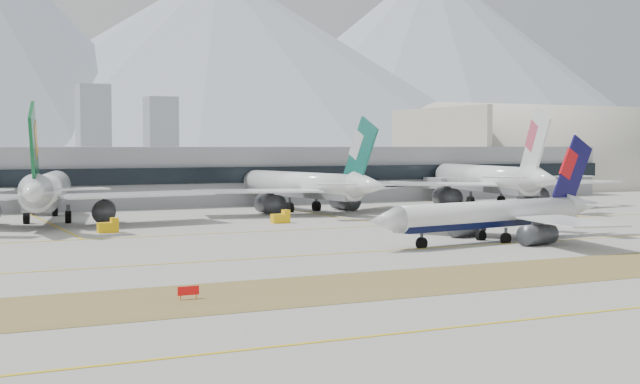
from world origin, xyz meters
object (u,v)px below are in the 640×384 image
widebody_cathay (306,187)px  widebody_eva (47,192)px  widebody_china_air (488,181)px  hangar (542,188)px  terminal (129,175)px  taxiing_airliner (497,215)px

widebody_cathay → widebody_eva: bearing=88.0°
widebody_eva → widebody_cathay: (58.99, 6.30, -0.37)m
widebody_china_air → hangar: (76.29, 70.39, -6.40)m
widebody_china_air → terminal: 93.01m
widebody_cathay → hangar: 141.06m
widebody_cathay → hangar: hangar is taller
widebody_cathay → widebody_china_air: widebody_china_air is taller
widebody_eva → taxiing_airliner: bearing=-123.5°
taxiing_airliner → widebody_eva: (-59.60, 64.68, 1.96)m
taxiing_airliner → widebody_eva: size_ratio=0.82×
widebody_cathay → terminal: widebody_cathay is taller
taxiing_airliner → widebody_cathay: bearing=-99.1°
widebody_eva → hangar: hangar is taller
widebody_eva → widebody_china_air: size_ratio=0.93×
widebody_eva → terminal: 59.52m
taxiing_airliner → widebody_china_air: size_ratio=0.76×
terminal → widebody_cathay: bearing=-56.7°
widebody_cathay → widebody_china_air: bearing=-103.5°
widebody_eva → terminal: (29.08, 51.91, 1.34)m
taxiing_airliner → hangar: bearing=-141.8°
terminal → hangar: 156.05m
widebody_eva → widebody_cathay: bearing=-70.0°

